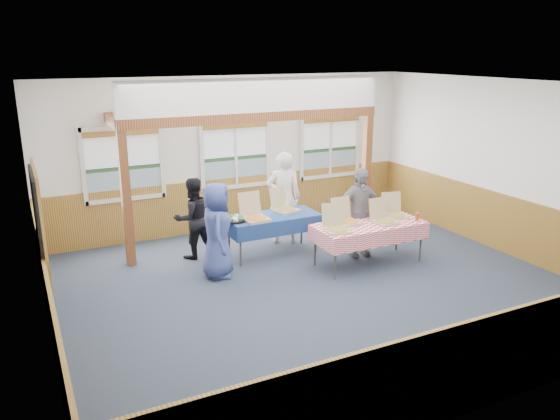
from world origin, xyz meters
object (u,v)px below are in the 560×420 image
object	(u,v)px
man_blue	(217,230)
person_grey	(359,212)
table_left	(273,219)
woman_black	(193,218)
woman_white	(284,198)
table_right	(369,226)

from	to	relation	value
man_blue	person_grey	size ratio (longest dim) A/B	0.98
table_left	woman_black	world-z (taller)	woman_black
woman_white	man_blue	bearing A→B (deg)	52.43
woman_white	table_left	bearing A→B (deg)	68.30
table_left	person_grey	distance (m)	1.59
table_left	table_right	size ratio (longest dim) A/B	0.86
woman_white	woman_black	xyz separation A→B (m)	(-1.85, 0.01, -0.17)
table_right	man_blue	distance (m)	2.68
table_right	table_left	bearing A→B (deg)	162.22
woman_black	man_blue	size ratio (longest dim) A/B	0.92
woman_white	person_grey	distance (m)	1.54
woman_black	person_grey	size ratio (longest dim) A/B	0.91
table_left	man_blue	size ratio (longest dim) A/B	1.15
table_left	person_grey	size ratio (longest dim) A/B	1.13
table_left	person_grey	bearing A→B (deg)	-3.31
table_right	woman_white	distance (m)	1.90
woman_white	man_blue	size ratio (longest dim) A/B	1.13
table_right	woman_black	distance (m)	3.18
table_left	woman_black	xyz separation A→B (m)	(-1.37, 0.52, 0.05)
table_right	man_blue	size ratio (longest dim) A/B	1.33
man_blue	woman_black	bearing A→B (deg)	23.16
table_left	person_grey	xyz separation A→B (m)	(1.40, -0.73, 0.13)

